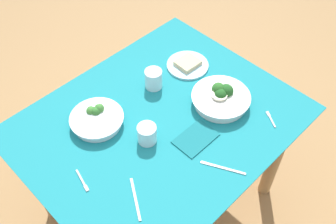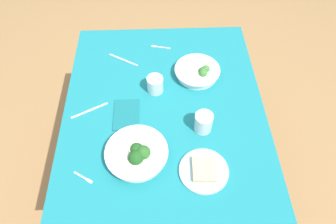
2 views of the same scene
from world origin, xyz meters
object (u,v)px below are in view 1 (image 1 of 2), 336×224
at_px(water_glass_center, 154,79).
at_px(fork_by_near_bowl, 83,181).
at_px(broccoli_bowl_near, 221,98).
at_px(table_knife_right, 136,199).
at_px(water_glass_side, 147,134).
at_px(fork_by_far_bowl, 271,118).
at_px(napkin_folded_upper, 196,138).
at_px(table_knife_left, 223,168).
at_px(bread_side_plate, 188,64).
at_px(broccoli_bowl_far, 97,119).

height_order(water_glass_center, fork_by_near_bowl, water_glass_center).
distance_m(broccoli_bowl_near, water_glass_center, 0.33).
bearing_deg(broccoli_bowl_near, table_knife_right, -171.34).
distance_m(water_glass_side, fork_by_far_bowl, 0.57).
distance_m(table_knife_right, napkin_folded_upper, 0.38).
distance_m(water_glass_center, water_glass_side, 0.33).
xyz_separation_m(fork_by_near_bowl, table_knife_left, (0.45, -0.35, -0.00)).
height_order(table_knife_left, table_knife_right, same).
bearing_deg(table_knife_left, bread_side_plate, 119.70).
bearing_deg(fork_by_near_bowl, bread_side_plate, 115.29).
bearing_deg(napkin_folded_upper, table_knife_left, -100.05).
height_order(broccoli_bowl_far, water_glass_side, water_glass_side).
bearing_deg(broccoli_bowl_near, table_knife_left, -137.87).
relative_size(bread_side_plate, table_knife_left, 1.13).
bearing_deg(table_knife_right, water_glass_side, -21.03).
distance_m(fork_by_far_bowl, table_knife_left, 0.36).
xyz_separation_m(bread_side_plate, napkin_folded_upper, (-0.31, -0.34, -0.01)).
distance_m(bread_side_plate, table_knife_left, 0.63).
bearing_deg(fork_by_far_bowl, napkin_folded_upper, 95.04).
bearing_deg(fork_by_far_bowl, water_glass_side, 89.20).
relative_size(table_knife_left, napkin_folded_upper, 1.03).
bearing_deg(bread_side_plate, table_knife_right, -151.55).
relative_size(broccoli_bowl_near, water_glass_center, 2.81).
height_order(water_glass_center, water_glass_side, water_glass_center).
distance_m(fork_by_near_bowl, table_knife_right, 0.23).
bearing_deg(broccoli_bowl_far, broccoli_bowl_near, -32.62).
xyz_separation_m(broccoli_bowl_far, table_knife_left, (0.22, -0.55, -0.02)).
bearing_deg(water_glass_center, water_glass_side, -138.40).
xyz_separation_m(broccoli_bowl_near, water_glass_side, (-0.39, 0.08, 0.01)).
bearing_deg(fork_by_near_bowl, water_glass_side, 97.82).
height_order(broccoli_bowl_near, fork_by_far_bowl, broccoli_bowl_near).
bearing_deg(broccoli_bowl_near, water_glass_side, 168.04).
bearing_deg(napkin_folded_upper, bread_side_plate, 47.58).
bearing_deg(napkin_folded_upper, table_knife_right, -174.97).
distance_m(water_glass_center, table_knife_right, 0.62).
height_order(broccoli_bowl_far, water_glass_center, water_glass_center).
height_order(fork_by_near_bowl, table_knife_right, same).
height_order(broccoli_bowl_far, broccoli_bowl_near, broccoli_bowl_near).
distance_m(bread_side_plate, table_knife_right, 0.79).
xyz_separation_m(broccoli_bowl_near, fork_by_near_bowl, (-0.71, 0.11, -0.03)).
relative_size(broccoli_bowl_near, napkin_folded_upper, 1.48).
distance_m(fork_by_near_bowl, table_knife_left, 0.57).
xyz_separation_m(broccoli_bowl_near, water_glass_center, (-0.14, 0.30, 0.01)).
height_order(broccoli_bowl_far, table_knife_left, broccoli_bowl_far).
height_order(table_knife_right, napkin_folded_upper, napkin_folded_upper).
bearing_deg(fork_by_near_bowl, table_knife_left, 64.70).
distance_m(bread_side_plate, water_glass_center, 0.22).
distance_m(broccoli_bowl_near, bread_side_plate, 0.29).
relative_size(bread_side_plate, napkin_folded_upper, 1.16).
xyz_separation_m(water_glass_side, fork_by_far_bowl, (0.48, -0.31, -0.04)).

